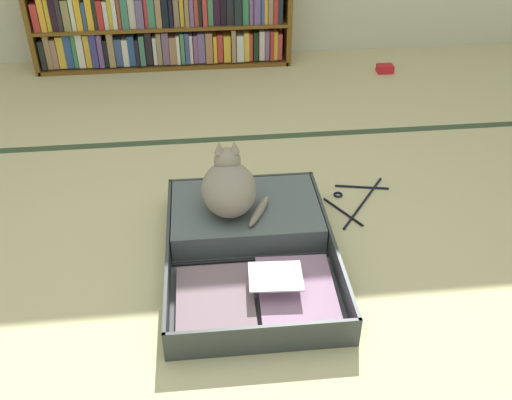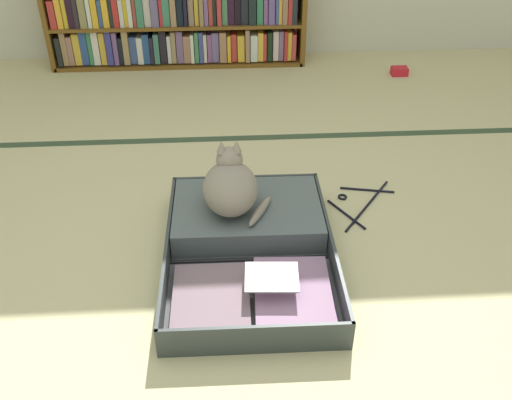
# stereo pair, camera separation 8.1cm
# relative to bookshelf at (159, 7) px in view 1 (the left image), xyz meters

# --- Properties ---
(ground_plane) EXTENTS (10.00, 10.00, 0.00)m
(ground_plane) POSITION_rel_bookshelf_xyz_m (0.22, -2.26, -0.37)
(ground_plane) COLOR beige
(tatami_border) EXTENTS (4.80, 0.05, 0.00)m
(tatami_border) POSITION_rel_bookshelf_xyz_m (0.22, -1.05, -0.37)
(tatami_border) COLOR #374B33
(tatami_border) RESTS_ON ground_plane
(bookshelf) EXTENTS (1.62, 0.23, 0.76)m
(bookshelf) POSITION_rel_bookshelf_xyz_m (0.00, 0.00, 0.00)
(bookshelf) COLOR brown
(bookshelf) RESTS_ON ground_plane
(open_suitcase) EXTENTS (0.62, 0.86, 0.12)m
(open_suitcase) POSITION_rel_bookshelf_xyz_m (0.37, -1.93, -0.32)
(open_suitcase) COLOR #353D3C
(open_suitcase) RESTS_ON ground_plane
(black_cat) EXTENTS (0.27, 0.28, 0.27)m
(black_cat) POSITION_rel_bookshelf_xyz_m (0.30, -1.82, -0.16)
(black_cat) COLOR gray
(black_cat) RESTS_ON open_suitcase
(clothes_hanger) EXTENTS (0.31, 0.36, 0.01)m
(clothes_hanger) POSITION_rel_bookshelf_xyz_m (0.85, -1.66, -0.37)
(clothes_hanger) COLOR black
(clothes_hanger) RESTS_ON ground_plane
(small_red_pouch) EXTENTS (0.10, 0.07, 0.05)m
(small_red_pouch) POSITION_rel_bookshelf_xyz_m (1.40, -0.29, -0.35)
(small_red_pouch) COLOR red
(small_red_pouch) RESTS_ON ground_plane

